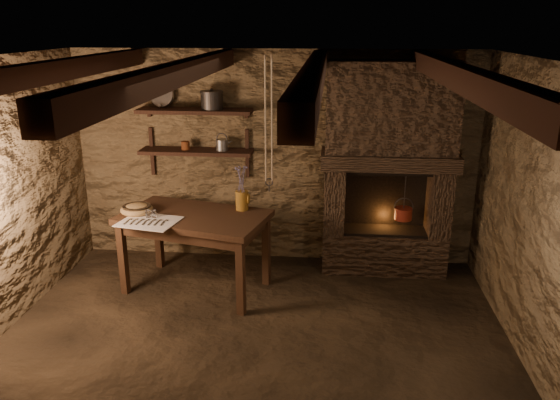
# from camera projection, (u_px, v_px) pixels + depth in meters

# --- Properties ---
(floor) EXTENTS (4.50, 4.50, 0.00)m
(floor) POSITION_uv_depth(u_px,v_px,m) (250.00, 352.00, 4.63)
(floor) COLOR black
(floor) RESTS_ON ground
(back_wall) EXTENTS (4.50, 0.04, 2.40)m
(back_wall) POSITION_uv_depth(u_px,v_px,m) (274.00, 159.00, 6.15)
(back_wall) COLOR brown
(back_wall) RESTS_ON floor
(front_wall) EXTENTS (4.50, 0.04, 2.40)m
(front_wall) POSITION_uv_depth(u_px,v_px,m) (178.00, 377.00, 2.37)
(front_wall) COLOR brown
(front_wall) RESTS_ON floor
(right_wall) EXTENTS (0.04, 4.00, 2.40)m
(right_wall) POSITION_uv_depth(u_px,v_px,m) (546.00, 229.00, 4.06)
(right_wall) COLOR brown
(right_wall) RESTS_ON floor
(ceiling) EXTENTS (4.50, 4.00, 0.04)m
(ceiling) POSITION_uv_depth(u_px,v_px,m) (244.00, 61.00, 3.89)
(ceiling) COLOR black
(ceiling) RESTS_ON back_wall
(beam_far_left) EXTENTS (0.14, 3.95, 0.16)m
(beam_far_left) POSITION_uv_depth(u_px,v_px,m) (45.00, 73.00, 4.05)
(beam_far_left) COLOR black
(beam_far_left) RESTS_ON ceiling
(beam_mid_left) EXTENTS (0.14, 3.95, 0.16)m
(beam_mid_left) POSITION_uv_depth(u_px,v_px,m) (177.00, 74.00, 3.96)
(beam_mid_left) COLOR black
(beam_mid_left) RESTS_ON ceiling
(beam_mid_right) EXTENTS (0.14, 3.95, 0.16)m
(beam_mid_right) POSITION_uv_depth(u_px,v_px,m) (314.00, 75.00, 3.87)
(beam_mid_right) COLOR black
(beam_mid_right) RESTS_ON ceiling
(beam_far_right) EXTENTS (0.14, 3.95, 0.16)m
(beam_far_right) POSITION_uv_depth(u_px,v_px,m) (458.00, 76.00, 3.78)
(beam_far_right) COLOR black
(beam_far_right) RESTS_ON ceiling
(shelf_lower) EXTENTS (1.25, 0.30, 0.04)m
(shelf_lower) POSITION_uv_depth(u_px,v_px,m) (196.00, 151.00, 6.05)
(shelf_lower) COLOR black
(shelf_lower) RESTS_ON back_wall
(shelf_upper) EXTENTS (1.25, 0.30, 0.04)m
(shelf_upper) POSITION_uv_depth(u_px,v_px,m) (194.00, 111.00, 5.91)
(shelf_upper) COLOR black
(shelf_upper) RESTS_ON back_wall
(hearth) EXTENTS (1.43, 0.51, 2.30)m
(hearth) POSITION_uv_depth(u_px,v_px,m) (388.00, 164.00, 5.81)
(hearth) COLOR #312318
(hearth) RESTS_ON floor
(work_table) EXTENTS (1.60, 1.15, 0.82)m
(work_table) POSITION_uv_depth(u_px,v_px,m) (196.00, 249.00, 5.61)
(work_table) COLOR black
(work_table) RESTS_ON floor
(linen_cloth) EXTENTS (0.62, 0.53, 0.01)m
(linen_cloth) POSITION_uv_depth(u_px,v_px,m) (149.00, 222.00, 5.28)
(linen_cloth) COLOR silver
(linen_cloth) RESTS_ON work_table
(pewter_cutlery_row) EXTENTS (0.48, 0.26, 0.01)m
(pewter_cutlery_row) POSITION_uv_depth(u_px,v_px,m) (148.00, 221.00, 5.26)
(pewter_cutlery_row) COLOR gray
(pewter_cutlery_row) RESTS_ON linen_cloth
(drinking_glasses) EXTENTS (0.17, 0.05, 0.07)m
(drinking_glasses) POSITION_uv_depth(u_px,v_px,m) (154.00, 214.00, 5.37)
(drinking_glasses) COLOR silver
(drinking_glasses) RESTS_ON linen_cloth
(stoneware_jug) EXTENTS (0.17, 0.17, 0.46)m
(stoneware_jug) POSITION_uv_depth(u_px,v_px,m) (242.00, 191.00, 5.57)
(stoneware_jug) COLOR #9B661E
(stoneware_jug) RESTS_ON work_table
(wooden_bowl) EXTENTS (0.35, 0.35, 0.12)m
(wooden_bowl) POSITION_uv_depth(u_px,v_px,m) (137.00, 210.00, 5.51)
(wooden_bowl) COLOR olive
(wooden_bowl) RESTS_ON work_table
(iron_stockpot) EXTENTS (0.25, 0.25, 0.18)m
(iron_stockpot) POSITION_uv_depth(u_px,v_px,m) (212.00, 101.00, 5.85)
(iron_stockpot) COLOR #2B2826
(iron_stockpot) RESTS_ON shelf_upper
(tin_pan) EXTENTS (0.28, 0.17, 0.26)m
(tin_pan) POSITION_uv_depth(u_px,v_px,m) (162.00, 95.00, 5.99)
(tin_pan) COLOR gray
(tin_pan) RESTS_ON shelf_upper
(small_kettle) EXTENTS (0.20, 0.17, 0.19)m
(small_kettle) POSITION_uv_depth(u_px,v_px,m) (222.00, 145.00, 5.99)
(small_kettle) COLOR gray
(small_kettle) RESTS_ON shelf_lower
(rusty_tin) EXTENTS (0.10, 0.10, 0.09)m
(rusty_tin) POSITION_uv_depth(u_px,v_px,m) (185.00, 145.00, 6.04)
(rusty_tin) COLOR #592811
(rusty_tin) RESTS_ON shelf_lower
(red_pot) EXTENTS (0.22, 0.22, 0.54)m
(red_pot) POSITION_uv_depth(u_px,v_px,m) (403.00, 213.00, 5.92)
(red_pot) COLOR maroon
(red_pot) RESTS_ON hearth
(hanging_ropes) EXTENTS (0.08, 0.08, 1.20)m
(hanging_ropes) POSITION_uv_depth(u_px,v_px,m) (269.00, 120.00, 5.06)
(hanging_ropes) COLOR tan
(hanging_ropes) RESTS_ON ceiling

